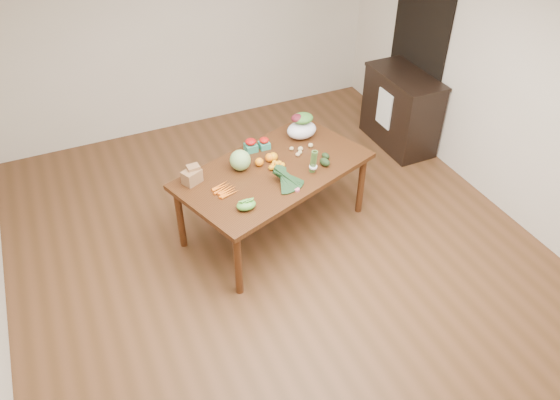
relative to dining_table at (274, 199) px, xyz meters
name	(u,v)px	position (x,y,z in m)	size (l,w,h in m)	color
floor	(286,265)	(-0.13, -0.55, -0.38)	(6.00, 6.00, 0.00)	brown
room_walls	(287,147)	(-0.13, -0.55, 0.97)	(5.02, 6.02, 2.70)	silver
dining_table	(274,199)	(0.00, 0.00, 0.00)	(1.85, 1.03, 0.75)	#44280F
doorway_dark	(417,56)	(2.35, 1.05, 0.68)	(0.02, 1.00, 2.10)	black
cabinet	(401,110)	(2.09, 0.86, 0.10)	(0.52, 1.02, 0.94)	black
dish_towel	(384,109)	(1.83, 0.85, 0.18)	(0.02, 0.28, 0.45)	white
paper_bag	(192,175)	(-0.78, 0.11, 0.45)	(0.23, 0.19, 0.16)	olive
cabbage	(240,160)	(-0.29, 0.13, 0.48)	(0.20, 0.20, 0.20)	#93B86A
strawberry_basket_a	(251,146)	(-0.08, 0.38, 0.43)	(0.12, 0.12, 0.11)	#B8110C
strawberry_basket_b	(264,144)	(0.06, 0.37, 0.42)	(0.10, 0.10, 0.09)	red
orange_a	(259,162)	(-0.11, 0.10, 0.42)	(0.08, 0.08, 0.08)	orange
orange_b	(269,158)	(0.01, 0.13, 0.42)	(0.09, 0.09, 0.09)	orange
orange_c	(273,157)	(0.05, 0.12, 0.42)	(0.09, 0.09, 0.09)	orange
mandarin_cluster	(277,165)	(0.03, -0.01, 0.42)	(0.18, 0.18, 0.09)	#F6A70F
carrots	(225,190)	(-0.55, -0.14, 0.39)	(0.22, 0.22, 0.03)	orange
snap_pea_bag	(246,205)	(-0.47, -0.46, 0.41)	(0.18, 0.13, 0.08)	#5A9532
kale_bunch	(289,179)	(0.02, -0.31, 0.45)	(0.32, 0.40, 0.16)	black
asparagus_bundle	(313,161)	(0.31, -0.21, 0.50)	(0.08, 0.08, 0.25)	#4F7D39
potato_a	(298,154)	(0.30, 0.10, 0.40)	(0.05, 0.04, 0.04)	#DEB780
potato_b	(300,152)	(0.34, 0.13, 0.39)	(0.04, 0.04, 0.04)	tan
potato_c	(300,149)	(0.37, 0.17, 0.40)	(0.06, 0.05, 0.05)	tan
potato_d	(292,149)	(0.29, 0.22, 0.39)	(0.05, 0.04, 0.04)	tan
potato_e	(311,145)	(0.49, 0.19, 0.40)	(0.05, 0.05, 0.05)	tan
avocado_a	(325,162)	(0.47, -0.16, 0.41)	(0.08, 0.12, 0.08)	black
avocado_b	(326,156)	(0.54, -0.05, 0.41)	(0.06, 0.09, 0.06)	black
salad_bag	(302,127)	(0.49, 0.40, 0.50)	(0.32, 0.24, 0.24)	silver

